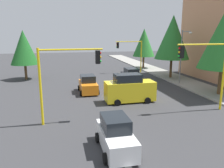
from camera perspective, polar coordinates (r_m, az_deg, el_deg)
ground_plane at (r=23.78m, az=2.10°, el=-3.21°), size 120.00×120.00×0.00m
sidewalk_kerb at (r=32.36m, az=17.92°, el=0.59°), size 80.00×4.00×0.15m
lane_arrow_near at (r=12.75m, az=2.69°, el=-17.97°), size 2.40×1.10×1.10m
traffic_signal_far_left at (r=38.00m, az=4.87°, el=8.62°), size 0.36×4.59×5.41m
traffic_signal_near_right at (r=16.26m, az=-11.73°, el=3.40°), size 0.36×4.59×5.59m
traffic_signal_near_left at (r=20.05m, az=23.00°, el=4.84°), size 0.36×4.59×5.84m
street_lamp_curbside at (r=29.93m, az=17.69°, el=7.95°), size 2.15×0.28×7.00m
tree_roadside_mid at (r=34.08m, az=15.25°, el=11.47°), size 5.00×5.00×9.18m
tree_roadside_far at (r=43.00m, az=8.19°, el=10.44°), size 4.11×4.11×7.51m
tree_roadside_near at (r=26.01m, az=26.84°, el=10.39°), size 5.03×5.03×9.23m
tree_opposite_side at (r=34.46m, az=-21.66°, el=8.68°), size 3.88×3.88×7.07m
delivery_van_yellow at (r=21.70m, az=4.48°, el=-1.29°), size 2.22×4.80×2.77m
car_white at (r=12.95m, az=0.96°, el=-13.00°), size 3.92×1.92×1.98m
car_orange at (r=25.34m, az=-6.16°, el=-0.18°), size 3.98×2.09×1.98m
car_black at (r=30.66m, az=4.84°, el=2.10°), size 4.08×2.09×1.98m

